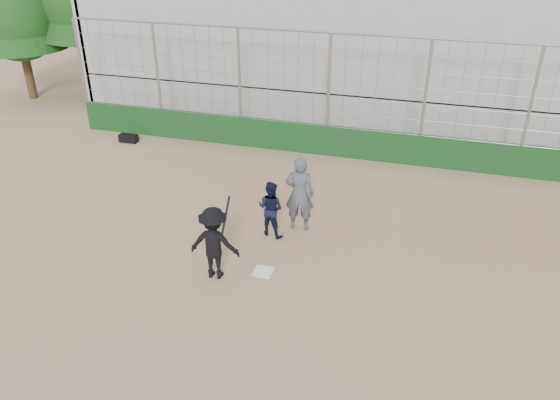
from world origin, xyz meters
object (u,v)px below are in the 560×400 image
(umpire, at_px, (299,197))
(catcher_crouched, at_px, (270,217))
(batter_at_plate, at_px, (214,243))
(equipment_bag, at_px, (129,138))

(umpire, bearing_deg, catcher_crouched, 33.31)
(batter_at_plate, bearing_deg, umpire, 62.81)
(batter_at_plate, bearing_deg, catcher_crouched, 71.08)
(catcher_crouched, relative_size, umpire, 0.57)
(batter_at_plate, xyz_separation_m, umpire, (1.29, 2.52, 0.04))
(catcher_crouched, distance_m, umpire, 0.89)
(batter_at_plate, height_order, equipment_bag, batter_at_plate)
(umpire, bearing_deg, batter_at_plate, 55.67)
(equipment_bag, bearing_deg, umpire, -29.02)
(catcher_crouched, height_order, equipment_bag, catcher_crouched)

